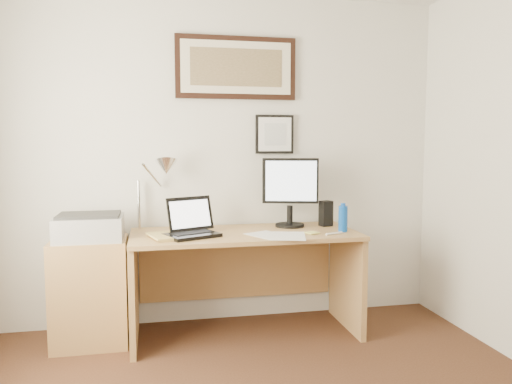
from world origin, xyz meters
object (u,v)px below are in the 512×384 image
object	(u,v)px
side_cabinet	(91,292)
printer	(89,227)
lcd_monitor	(290,189)
laptop	(191,227)
book	(151,237)
desk	(243,262)
water_bottle	(343,219)

from	to	relation	value
side_cabinet	printer	size ratio (longest dim) A/B	1.66
lcd_monitor	laptop	bearing A→B (deg)	-164.25
side_cabinet	book	world-z (taller)	book
book	lcd_monitor	distance (m)	1.10
desk	printer	distance (m)	1.10
desk	lcd_monitor	bearing A→B (deg)	10.70
desk	laptop	distance (m)	0.50
water_bottle	lcd_monitor	distance (m)	0.46
side_cabinet	desk	world-z (taller)	desk
side_cabinet	printer	world-z (taller)	printer
side_cabinet	laptop	distance (m)	0.82
printer	desk	bearing A→B (deg)	2.91
side_cabinet	water_bottle	distance (m)	1.83
water_bottle	laptop	bearing A→B (deg)	176.63
laptop	printer	size ratio (longest dim) A/B	0.95
side_cabinet	desk	bearing A→B (deg)	1.89
side_cabinet	printer	xyz separation A→B (m)	(0.01, -0.02, 0.45)
desk	book	bearing A→B (deg)	-161.85
water_bottle	laptop	xyz separation A→B (m)	(-1.08, 0.06, -0.03)
desk	lcd_monitor	distance (m)	0.65
laptop	printer	bearing A→B (deg)	172.50
desk	printer	size ratio (longest dim) A/B	3.64
water_bottle	printer	world-z (taller)	water_bottle
desk	laptop	world-z (taller)	laptop
book	printer	bearing A→B (deg)	158.68
water_bottle	book	xyz separation A→B (m)	(-1.34, -0.01, -0.08)
side_cabinet	laptop	bearing A→B (deg)	-8.93
water_bottle	laptop	distance (m)	1.08
water_bottle	lcd_monitor	size ratio (longest dim) A/B	0.36
laptop	book	bearing A→B (deg)	-165.32
water_bottle	lcd_monitor	world-z (taller)	lcd_monitor
printer	book	bearing A→B (deg)	-21.32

